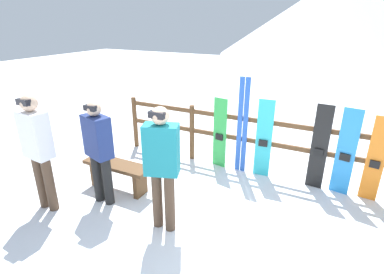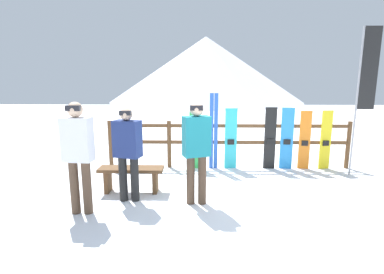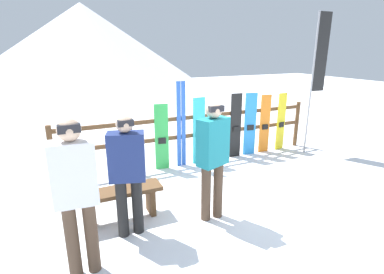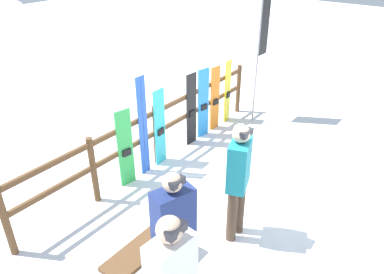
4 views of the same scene
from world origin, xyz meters
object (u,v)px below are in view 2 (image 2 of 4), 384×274
at_px(snowboard_yellow, 326,140).
at_px(rental_flag, 364,83).
at_px(bench, 131,174).
at_px(person_white, 78,150).
at_px(person_navy, 128,148).
at_px(person_teal, 196,146).
at_px(snowboard_green, 195,140).
at_px(snowboard_orange, 305,140).
at_px(snowboard_black_stripe, 270,139).
at_px(ski_pair_blue, 214,131).
at_px(snowboard_blue, 287,139).
at_px(snowboard_cyan, 231,139).

relative_size(snowboard_yellow, rental_flag, 0.44).
bearing_deg(bench, person_white, -122.87).
relative_size(person_navy, snowboard_yellow, 1.17).
distance_m(person_teal, snowboard_green, 2.13).
height_order(bench, snowboard_orange, snowboard_orange).
distance_m(person_navy, snowboard_yellow, 4.68).
xyz_separation_m(snowboard_green, snowboard_black_stripe, (1.77, 0.00, 0.05)).
relative_size(person_navy, ski_pair_blue, 0.91).
bearing_deg(person_navy, snowboard_black_stripe, 34.35).
relative_size(snowboard_blue, snowboard_orange, 1.05).
height_order(person_white, rental_flag, rental_flag).
relative_size(person_teal, snowboard_black_stripe, 1.19).
height_order(person_white, snowboard_yellow, person_white).
relative_size(person_teal, person_white, 0.98).
distance_m(snowboard_green, snowboard_black_stripe, 1.77).
bearing_deg(snowboard_orange, rental_flag, -24.63).
bearing_deg(person_white, rental_flag, 20.89).
bearing_deg(rental_flag, person_navy, -162.03).
bearing_deg(snowboard_cyan, bench, -142.12).
height_order(person_navy, snowboard_blue, person_navy).
distance_m(bench, snowboard_yellow, 4.58).
distance_m(person_white, snowboard_cyan, 3.66).
xyz_separation_m(snowboard_cyan, snowboard_yellow, (2.24, -0.00, -0.02)).
xyz_separation_m(bench, snowboard_cyan, (2.04, 1.59, 0.37)).
bearing_deg(bench, snowboard_green, 53.03).
xyz_separation_m(ski_pair_blue, snowboard_yellow, (2.65, -0.00, -0.20)).
xyz_separation_m(person_teal, snowboard_cyan, (0.81, 2.10, -0.30)).
height_order(person_white, ski_pair_blue, ski_pair_blue).
bearing_deg(bench, person_navy, -83.10).
height_order(bench, snowboard_blue, snowboard_blue).
height_order(person_white, snowboard_cyan, person_white).
bearing_deg(snowboard_green, snowboard_cyan, 0.00).
height_order(snowboard_cyan, snowboard_blue, snowboard_blue).
xyz_separation_m(ski_pair_blue, snowboard_blue, (1.73, -0.00, -0.17)).
height_order(person_teal, snowboard_green, person_teal).
bearing_deg(snowboard_orange, snowboard_cyan, 180.00).
xyz_separation_m(person_teal, snowboard_black_stripe, (1.73, 2.10, -0.29)).
relative_size(bench, rental_flag, 0.38).
distance_m(snowboard_green, snowboard_cyan, 0.85).
relative_size(person_white, snowboard_cyan, 1.23).
relative_size(ski_pair_blue, snowboard_orange, 1.29).
bearing_deg(snowboard_black_stripe, person_teal, -129.54).
relative_size(person_navy, snowboard_orange, 1.18).
relative_size(bench, snowboard_green, 0.88).
distance_m(person_teal, snowboard_yellow, 3.71).
distance_m(person_teal, snowboard_orange, 3.32).
relative_size(snowboard_cyan, snowboard_blue, 0.99).
xyz_separation_m(snowboard_blue, snowboard_orange, (0.42, -0.00, -0.03)).
bearing_deg(snowboard_orange, person_navy, -151.91).
bearing_deg(person_navy, snowboard_green, 60.14).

